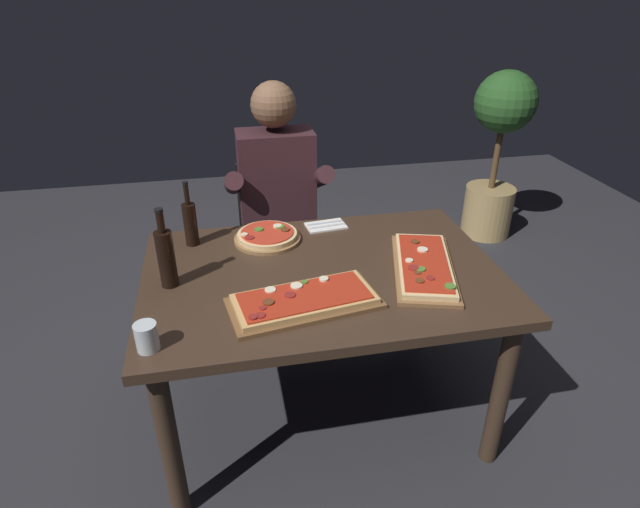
{
  "coord_description": "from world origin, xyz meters",
  "views": [
    {
      "loc": [
        -0.36,
        -1.73,
        1.79
      ],
      "look_at": [
        0.0,
        0.05,
        0.79
      ],
      "focal_mm": 29.28,
      "sensor_mm": 36.0,
      "label": 1
    }
  ],
  "objects_px": {
    "pizza_rectangular_left": "(424,266)",
    "seated_diner": "(278,201)",
    "oil_bottle_amber": "(166,256)",
    "tumbler_near_camera": "(147,338)",
    "pizza_rectangular_front": "(304,301)",
    "wine_bottle_dark": "(190,222)",
    "potted_plant_corner": "(498,147)",
    "pizza_round_far": "(267,236)",
    "diner_chair": "(277,235)",
    "dining_table": "(322,291)"
  },
  "relations": [
    {
      "from": "diner_chair",
      "to": "potted_plant_corner",
      "type": "relative_size",
      "value": 0.72
    },
    {
      "from": "wine_bottle_dark",
      "to": "diner_chair",
      "type": "height_order",
      "value": "wine_bottle_dark"
    },
    {
      "from": "tumbler_near_camera",
      "to": "seated_diner",
      "type": "distance_m",
      "value": 1.23
    },
    {
      "from": "dining_table",
      "to": "diner_chair",
      "type": "distance_m",
      "value": 0.87
    },
    {
      "from": "oil_bottle_amber",
      "to": "wine_bottle_dark",
      "type": "bearing_deg",
      "value": 76.24
    },
    {
      "from": "pizza_rectangular_left",
      "to": "seated_diner",
      "type": "xyz_separation_m",
      "value": [
        -0.47,
        0.81,
        -0.02
      ]
    },
    {
      "from": "wine_bottle_dark",
      "to": "potted_plant_corner",
      "type": "relative_size",
      "value": 0.24
    },
    {
      "from": "tumbler_near_camera",
      "to": "diner_chair",
      "type": "xyz_separation_m",
      "value": [
        0.55,
        1.22,
        -0.29
      ]
    },
    {
      "from": "dining_table",
      "to": "pizza_rectangular_left",
      "type": "relative_size",
      "value": 2.44
    },
    {
      "from": "pizza_rectangular_front",
      "to": "seated_diner",
      "type": "relative_size",
      "value": 0.42
    },
    {
      "from": "pizza_rectangular_front",
      "to": "tumbler_near_camera",
      "type": "xyz_separation_m",
      "value": [
        -0.52,
        -0.14,
        0.02
      ]
    },
    {
      "from": "oil_bottle_amber",
      "to": "tumbler_near_camera",
      "type": "bearing_deg",
      "value": -97.3
    },
    {
      "from": "diner_chair",
      "to": "seated_diner",
      "type": "distance_m",
      "value": 0.28
    },
    {
      "from": "tumbler_near_camera",
      "to": "wine_bottle_dark",
      "type": "bearing_deg",
      "value": 79.68
    },
    {
      "from": "seated_diner",
      "to": "wine_bottle_dark",
      "type": "bearing_deg",
      "value": -136.8
    },
    {
      "from": "pizza_rectangular_left",
      "to": "tumbler_near_camera",
      "type": "xyz_separation_m",
      "value": [
        -1.02,
        -0.29,
        0.02
      ]
    },
    {
      "from": "pizza_rectangular_left",
      "to": "potted_plant_corner",
      "type": "bearing_deg",
      "value": 53.52
    },
    {
      "from": "oil_bottle_amber",
      "to": "tumbler_near_camera",
      "type": "height_order",
      "value": "oil_bottle_amber"
    },
    {
      "from": "pizza_round_far",
      "to": "diner_chair",
      "type": "bearing_deg",
      "value": 79.28
    },
    {
      "from": "dining_table",
      "to": "pizza_round_far",
      "type": "bearing_deg",
      "value": 120.7
    },
    {
      "from": "pizza_rectangular_front",
      "to": "tumbler_near_camera",
      "type": "distance_m",
      "value": 0.54
    },
    {
      "from": "pizza_rectangular_left",
      "to": "wine_bottle_dark",
      "type": "bearing_deg",
      "value": 155.49
    },
    {
      "from": "pizza_rectangular_front",
      "to": "pizza_rectangular_left",
      "type": "bearing_deg",
      "value": 16.39
    },
    {
      "from": "oil_bottle_amber",
      "to": "diner_chair",
      "type": "distance_m",
      "value": 1.05
    },
    {
      "from": "oil_bottle_amber",
      "to": "pizza_rectangular_front",
      "type": "bearing_deg",
      "value": -26.41
    },
    {
      "from": "pizza_round_far",
      "to": "oil_bottle_amber",
      "type": "distance_m",
      "value": 0.51
    },
    {
      "from": "pizza_round_far",
      "to": "potted_plant_corner",
      "type": "height_order",
      "value": "potted_plant_corner"
    },
    {
      "from": "pizza_round_far",
      "to": "oil_bottle_amber",
      "type": "xyz_separation_m",
      "value": [
        -0.4,
        -0.29,
        0.1
      ]
    },
    {
      "from": "pizza_rectangular_left",
      "to": "wine_bottle_dark",
      "type": "xyz_separation_m",
      "value": [
        -0.9,
        0.41,
        0.08
      ]
    },
    {
      "from": "oil_bottle_amber",
      "to": "seated_diner",
      "type": "distance_m",
      "value": 0.89
    },
    {
      "from": "pizza_rectangular_left",
      "to": "seated_diner",
      "type": "height_order",
      "value": "seated_diner"
    },
    {
      "from": "pizza_rectangular_front",
      "to": "tumbler_near_camera",
      "type": "height_order",
      "value": "tumbler_near_camera"
    },
    {
      "from": "pizza_rectangular_left",
      "to": "diner_chair",
      "type": "bearing_deg",
      "value": 117.0
    },
    {
      "from": "pizza_rectangular_front",
      "to": "oil_bottle_amber",
      "type": "xyz_separation_m",
      "value": [
        -0.47,
        0.23,
        0.1
      ]
    },
    {
      "from": "dining_table",
      "to": "diner_chair",
      "type": "bearing_deg",
      "value": 95.31
    },
    {
      "from": "tumbler_near_camera",
      "to": "diner_chair",
      "type": "relative_size",
      "value": 0.11
    },
    {
      "from": "pizza_rectangular_left",
      "to": "tumbler_near_camera",
      "type": "distance_m",
      "value": 1.06
    },
    {
      "from": "dining_table",
      "to": "pizza_rectangular_left",
      "type": "distance_m",
      "value": 0.42
    },
    {
      "from": "dining_table",
      "to": "oil_bottle_amber",
      "type": "distance_m",
      "value": 0.62
    },
    {
      "from": "pizza_rectangular_front",
      "to": "seated_diner",
      "type": "distance_m",
      "value": 0.96
    },
    {
      "from": "tumbler_near_camera",
      "to": "seated_diner",
      "type": "height_order",
      "value": "seated_diner"
    },
    {
      "from": "pizza_rectangular_front",
      "to": "potted_plant_corner",
      "type": "distance_m",
      "value": 2.46
    },
    {
      "from": "pizza_round_far",
      "to": "wine_bottle_dark",
      "type": "height_order",
      "value": "wine_bottle_dark"
    },
    {
      "from": "pizza_rectangular_front",
      "to": "tumbler_near_camera",
      "type": "relative_size",
      "value": 6.05
    },
    {
      "from": "seated_diner",
      "to": "diner_chair",
      "type": "bearing_deg",
      "value": 90.0
    },
    {
      "from": "pizza_rectangular_front",
      "to": "oil_bottle_amber",
      "type": "height_order",
      "value": "oil_bottle_amber"
    },
    {
      "from": "pizza_rectangular_left",
      "to": "potted_plant_corner",
      "type": "height_order",
      "value": "potted_plant_corner"
    },
    {
      "from": "wine_bottle_dark",
      "to": "seated_diner",
      "type": "xyz_separation_m",
      "value": [
        0.42,
        0.4,
        -0.1
      ]
    },
    {
      "from": "dining_table",
      "to": "potted_plant_corner",
      "type": "bearing_deg",
      "value": 44.22
    },
    {
      "from": "pizza_rectangular_left",
      "to": "seated_diner",
      "type": "relative_size",
      "value": 0.43
    }
  ]
}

